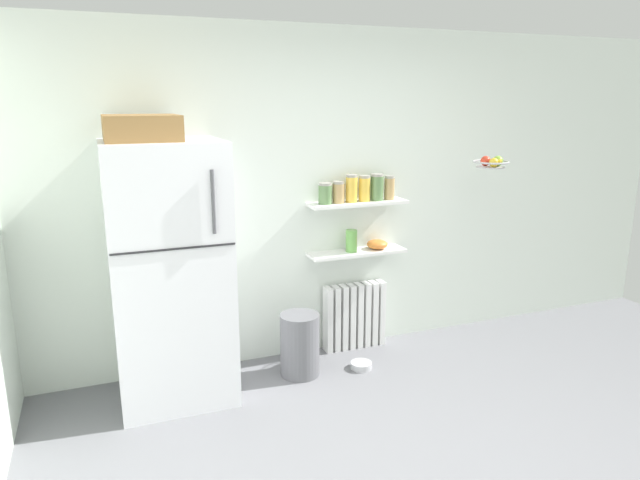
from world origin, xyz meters
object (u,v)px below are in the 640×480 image
object	(u,v)px
storage_jar_0	(325,194)
hanging_fruit_basket	(492,163)
trash_bin	(300,345)
vase	(351,241)
radiator	(354,316)
storage_jar_2	(352,189)
storage_jar_3	(364,189)
pet_food_bowl	(361,365)
storage_jar_1	(338,192)
shelf_bowl	(377,244)
storage_jar_4	(377,187)
storage_jar_5	(389,188)
refrigerator	(169,269)

from	to	relation	value
storage_jar_0	hanging_fruit_basket	distance (m)	1.35
storage_jar_0	trash_bin	xyz separation A→B (m)	(-0.32, -0.27, -1.10)
hanging_fruit_basket	vase	bearing A→B (deg)	161.79
radiator	storage_jar_2	distance (m)	1.09
storage_jar_3	pet_food_bowl	bearing A→B (deg)	-115.74
storage_jar_1	storage_jar_3	bearing A→B (deg)	0.00
trash_bin	hanging_fruit_basket	world-z (taller)	hanging_fruit_basket
shelf_bowl	trash_bin	world-z (taller)	shelf_bowl
storage_jar_0	shelf_bowl	xyz separation A→B (m)	(0.46, 0.00, -0.45)
storage_jar_0	storage_jar_4	world-z (taller)	storage_jar_4
storage_jar_5	vase	world-z (taller)	storage_jar_5
storage_jar_1	trash_bin	size ratio (longest dim) A/B	0.35
vase	pet_food_bowl	bearing A→B (deg)	-100.49
trash_bin	pet_food_bowl	world-z (taller)	trash_bin
storage_jar_2	storage_jar_5	world-z (taller)	storage_jar_2
storage_jar_0	storage_jar_4	xyz separation A→B (m)	(0.45, -0.00, 0.02)
refrigerator	hanging_fruit_basket	xyz separation A→B (m)	(2.52, -0.11, 0.63)
radiator	storage_jar_4	size ratio (longest dim) A/B	2.61
storage_jar_0	storage_jar_4	distance (m)	0.45
storage_jar_0	vase	world-z (taller)	storage_jar_0
storage_jar_3	trash_bin	bearing A→B (deg)	-157.24
storage_jar_2	vase	world-z (taller)	storage_jar_2
storage_jar_0	hanging_fruit_basket	bearing A→B (deg)	-15.13
storage_jar_4	shelf_bowl	xyz separation A→B (m)	(0.01, 0.00, -0.47)
storage_jar_5	pet_food_bowl	distance (m)	1.43
pet_food_bowl	trash_bin	bearing A→B (deg)	169.62
refrigerator	trash_bin	world-z (taller)	refrigerator
storage_jar_3	storage_jar_5	size ratio (longest dim) A/B	1.07
radiator	storage_jar_1	world-z (taller)	storage_jar_1
storage_jar_5	trash_bin	distance (m)	1.44
storage_jar_5	hanging_fruit_basket	world-z (taller)	hanging_fruit_basket
storage_jar_4	radiator	bearing A→B (deg)	169.88
storage_jar_0	pet_food_bowl	size ratio (longest dim) A/B	0.98
storage_jar_1	vase	distance (m)	0.42
storage_jar_1	storage_jar_5	size ratio (longest dim) A/B	0.89
hanging_fruit_basket	storage_jar_1	bearing A→B (deg)	163.50
storage_jar_0	storage_jar_3	xyz separation A→B (m)	(0.34, 0.00, 0.02)
storage_jar_2	pet_food_bowl	size ratio (longest dim) A/B	1.30
storage_jar_1	shelf_bowl	bearing A→B (deg)	0.00
storage_jar_0	trash_bin	world-z (taller)	storage_jar_0
storage_jar_3	storage_jar_5	distance (m)	0.22
storage_jar_0	shelf_bowl	world-z (taller)	storage_jar_0
pet_food_bowl	storage_jar_1	bearing A→B (deg)	97.89
radiator	storage_jar_3	xyz separation A→B (m)	(0.06, -0.03, 1.08)
storage_jar_3	vase	bearing A→B (deg)	-180.00
refrigerator	storage_jar_5	distance (m)	1.86
radiator	storage_jar_5	size ratio (longest dim) A/B	2.89
trash_bin	pet_food_bowl	size ratio (longest dim) A/B	2.88
radiator	storage_jar_5	distance (m)	1.11
storage_jar_2	storage_jar_5	distance (m)	0.34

